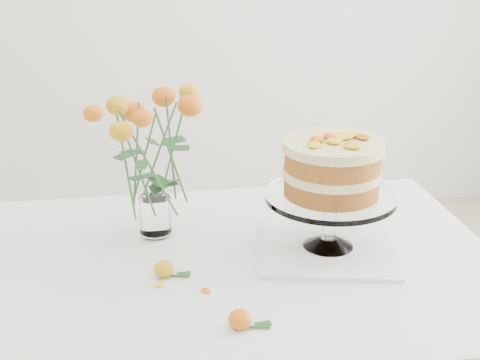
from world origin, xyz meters
name	(u,v)px	position (x,y,z in m)	size (l,w,h in m)	color
table	(209,291)	(0.00, 0.00, 0.67)	(1.43, 0.93, 0.76)	tan
napkin	(328,248)	(0.30, 0.02, 0.76)	(0.33, 0.33, 0.01)	white
cake_stand	(332,174)	(0.30, 0.02, 0.96)	(0.32, 0.32, 0.29)	white
rose_vase	(152,145)	(-0.12, 0.17, 1.00)	(0.31, 0.31, 0.42)	white
loose_rose_near	(164,269)	(-0.11, -0.06, 0.78)	(0.08, 0.05, 0.04)	yellow
loose_rose_far	(240,319)	(0.03, -0.29, 0.78)	(0.08, 0.05, 0.04)	#D5460A
stray_petal_a	(160,285)	(-0.12, -0.10, 0.76)	(0.03, 0.02, 0.00)	yellow
stray_petal_b	(206,291)	(-0.02, -0.14, 0.76)	(0.03, 0.02, 0.00)	yellow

